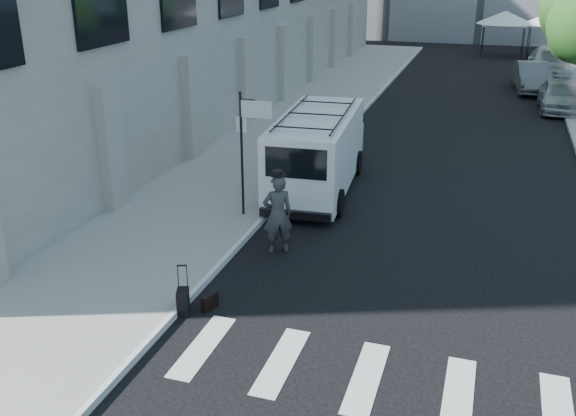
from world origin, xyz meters
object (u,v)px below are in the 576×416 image
Objects in this scene: businessman at (278,214)px; briefcase at (210,302)px; suitcase at (183,302)px; cargo_van at (318,151)px; parked_car_b at (532,77)px; parked_car_c at (549,63)px; parked_car_a at (559,95)px.

briefcase is (-0.47, -3.10, -0.86)m from businessman.
businessman is 1.95× the size of suitcase.
businessman is 0.31× the size of cargo_van.
businessman reaches higher than parked_car_b.
businessman is 4.86m from cargo_van.
parked_car_c is at bearing 54.63° from suitcase.
parked_car_c is at bearing 89.33° from parked_car_a.
suitcase is at bearing -111.94° from parked_car_a.
briefcase is 0.09× the size of parked_car_b.
cargo_van is (0.17, 7.95, 1.08)m from briefcase.
parked_car_c is (8.08, 23.65, -0.42)m from cargo_van.
cargo_van is 1.15× the size of parked_car_c.
briefcase is at bearing -110.32° from parked_car_b.
parked_car_b is at bearing 102.84° from parked_car_a.
businessman is 0.46× the size of parked_car_a.
briefcase is at bearing -111.21° from parked_car_a.
briefcase is 0.10× the size of parked_car_a.
cargo_van is 1.50× the size of parked_car_a.
cargo_van reaches higher than parked_car_b.
parked_car_a is at bearing -90.91° from parked_car_c.
businessman is 3.64m from suitcase.
businessman is 4.66× the size of briefcase.
parked_car_b is (7.15, 26.56, 0.60)m from briefcase.
suitcase is (-0.45, -0.34, 0.11)m from briefcase.
businessman reaches higher than parked_car_c.
briefcase is 27.52m from parked_car_b.
suitcase is 0.23× the size of parked_car_b.
cargo_van is at bearing -109.76° from parked_car_c.
briefcase is 23.51m from parked_car_a.
businessman is 3.25m from briefcase.
briefcase is at bearing 50.33° from businessman.
parked_car_a is 0.77× the size of parked_car_c.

